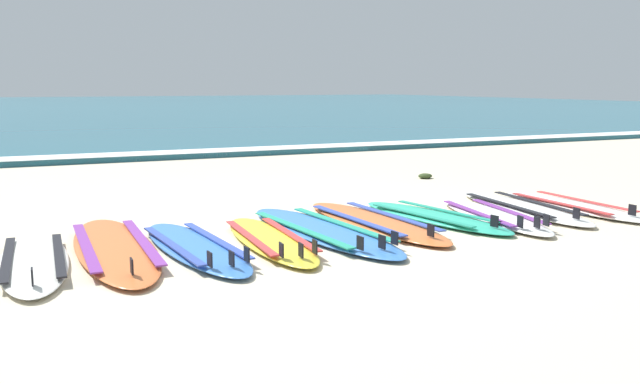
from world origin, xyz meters
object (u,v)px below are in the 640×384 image
object	(u,v)px
surfboard_1	(115,248)
surfboard_9	(572,205)
surfboard_7	(493,216)
surfboard_8	(522,207)
surfboard_4	(321,230)
surfboard_6	(434,217)
surfboard_5	(374,221)
surfboard_0	(34,261)
surfboard_2	(195,247)
surfboard_3	(270,240)

from	to	relation	value
surfboard_1	surfboard_9	distance (m)	4.90
surfboard_7	surfboard_9	world-z (taller)	same
surfboard_7	surfboard_8	world-z (taller)	same
surfboard_4	surfboard_6	size ratio (longest dim) A/B	1.21
surfboard_5	surfboard_8	size ratio (longest dim) A/B	1.06
surfboard_1	surfboard_8	world-z (taller)	same
surfboard_4	surfboard_9	world-z (taller)	same
surfboard_1	surfboard_5	size ratio (longest dim) A/B	1.06
surfboard_9	surfboard_0	bearing A→B (deg)	-179.17
surfboard_2	surfboard_7	bearing A→B (deg)	0.77
surfboard_0	surfboard_8	xyz separation A→B (m)	(4.95, 0.23, -0.00)
surfboard_1	surfboard_0	bearing A→B (deg)	-163.81
surfboard_1	surfboard_5	world-z (taller)	same
surfboard_9	surfboard_5	bearing A→B (deg)	176.52
surfboard_1	surfboard_4	distance (m)	1.83
surfboard_7	surfboard_9	distance (m)	1.18
surfboard_5	surfboard_7	size ratio (longest dim) A/B	1.15
surfboard_5	surfboard_2	bearing A→B (deg)	-171.07
surfboard_1	surfboard_2	distance (m)	0.66
surfboard_1	surfboard_6	bearing A→B (deg)	0.03
surfboard_1	surfboard_8	bearing A→B (deg)	0.61
surfboard_2	surfboard_9	xyz separation A→B (m)	(4.29, 0.14, -0.00)
surfboard_6	surfboard_8	xyz separation A→B (m)	(1.19, 0.04, -0.00)
surfboard_2	surfboard_7	distance (m)	3.12
surfboard_5	surfboard_7	bearing A→B (deg)	-11.24
surfboard_7	surfboard_9	bearing A→B (deg)	5.01
surfboard_2	surfboard_9	distance (m)	4.29
surfboard_2	surfboard_6	distance (m)	2.54
surfboard_3	surfboard_4	bearing A→B (deg)	15.79
surfboard_2	surfboard_6	bearing A→B (deg)	5.57
surfboard_0	surfboard_3	world-z (taller)	same
surfboard_5	surfboard_3	bearing A→B (deg)	-165.45
surfboard_9	surfboard_8	bearing A→B (deg)	165.65
surfboard_9	surfboard_6	bearing A→B (deg)	176.68
surfboard_8	surfboard_5	bearing A→B (deg)	179.96
surfboard_8	surfboard_9	size ratio (longest dim) A/B	1.08
surfboard_2	surfboard_3	bearing A→B (deg)	-1.63
surfboard_6	surfboard_9	world-z (taller)	same
surfboard_5	surfboard_8	bearing A→B (deg)	-0.04
surfboard_2	surfboard_8	xyz separation A→B (m)	(3.72, 0.29, -0.00)
surfboard_0	surfboard_6	xyz separation A→B (m)	(3.76, 0.18, -0.00)
surfboard_2	surfboard_5	bearing A→B (deg)	8.93
surfboard_3	surfboard_6	world-z (taller)	same
surfboard_4	surfboard_5	bearing A→B (deg)	13.44
surfboard_0	surfboard_5	size ratio (longest dim) A/B	0.86
surfboard_3	surfboard_5	xyz separation A→B (m)	(1.20, 0.31, -0.00)
surfboard_5	surfboard_7	world-z (taller)	same
surfboard_4	surfboard_9	bearing A→B (deg)	0.09
surfboard_7	surfboard_9	xyz separation A→B (m)	(1.17, 0.10, -0.00)
surfboard_7	surfboard_8	xyz separation A→B (m)	(0.60, 0.25, -0.00)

